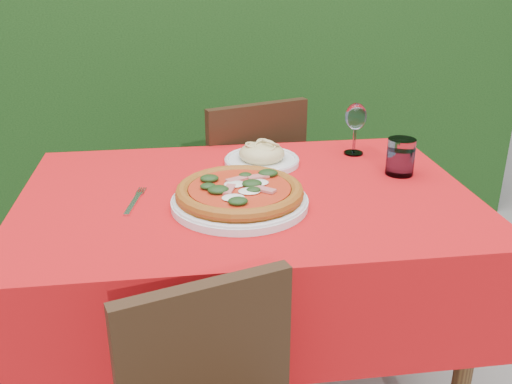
{
  "coord_description": "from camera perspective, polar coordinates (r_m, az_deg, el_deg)",
  "views": [
    {
      "loc": [
        -0.18,
        -1.47,
        1.37
      ],
      "look_at": [
        0.02,
        -0.05,
        0.77
      ],
      "focal_mm": 40.0,
      "sensor_mm": 36.0,
      "label": 1
    }
  ],
  "objects": [
    {
      "name": "pizza_plate",
      "position": [
        1.51,
        -1.64,
        -0.31
      ],
      "size": [
        0.36,
        0.36,
        0.07
      ],
      "rotation": [
        0.0,
        0.0,
        0.03
      ],
      "color": "silver",
      "rests_on": "dining_table"
    },
    {
      "name": "dining_table",
      "position": [
        1.67,
        -0.92,
        -4.79
      ],
      "size": [
        1.26,
        0.86,
        0.75
      ],
      "color": "#4E3419",
      "rests_on": "ground"
    },
    {
      "name": "fork",
      "position": [
        1.56,
        -12.19,
        -1.14
      ],
      "size": [
        0.06,
        0.2,
        0.01
      ],
      "primitive_type": "cube",
      "rotation": [
        0.0,
        0.0,
        -0.19
      ],
      "color": "silver",
      "rests_on": "dining_table"
    },
    {
      "name": "water_glass",
      "position": [
        1.78,
        14.25,
        3.27
      ],
      "size": [
        0.08,
        0.08,
        0.11
      ],
      "color": "silver",
      "rests_on": "dining_table"
    },
    {
      "name": "pasta_plate",
      "position": [
        1.82,
        0.59,
        3.56
      ],
      "size": [
        0.24,
        0.24,
        0.07
      ],
      "rotation": [
        0.0,
        0.0,
        0.4
      ],
      "color": "silver",
      "rests_on": "dining_table"
    },
    {
      "name": "wine_glass",
      "position": [
        1.91,
        9.95,
        7.23
      ],
      "size": [
        0.07,
        0.07,
        0.17
      ],
      "color": "silver",
      "rests_on": "dining_table"
    },
    {
      "name": "chair_far",
      "position": [
        2.26,
        -0.95,
        0.12
      ],
      "size": [
        0.5,
        0.5,
        0.87
      ],
      "rotation": [
        0.0,
        0.0,
        3.47
      ],
      "color": "black",
      "rests_on": "ground"
    },
    {
      "name": "hedge",
      "position": [
        3.06,
        -4.62,
        14.22
      ],
      "size": [
        3.2,
        0.55,
        1.78
      ],
      "color": "black",
      "rests_on": "ground"
    }
  ]
}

